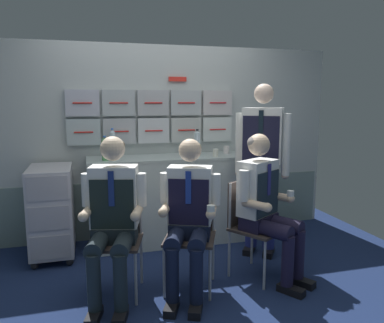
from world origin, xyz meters
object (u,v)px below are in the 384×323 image
at_px(crew_member_left, 113,212).
at_px(coffee_cup_spare, 226,150).
at_px(water_bottle_tall, 113,143).
at_px(folding_chair_left, 117,228).
at_px(service_trolley, 52,209).
at_px(folding_chair_right, 191,224).
at_px(crew_member_by_counter, 266,201).
at_px(folding_chair_by_counter, 249,217).
at_px(crew_member_standing, 262,154).
at_px(crew_member_right, 189,211).

xyz_separation_m(crew_member_left, coffee_cup_spare, (1.36, 1.16, 0.29)).
bearing_deg(water_bottle_tall, folding_chair_left, -92.95).
relative_size(service_trolley, folding_chair_right, 1.07).
height_order(folding_chair_left, crew_member_by_counter, crew_member_by_counter).
height_order(crew_member_by_counter, water_bottle_tall, crew_member_by_counter).
bearing_deg(service_trolley, folding_chair_by_counter, -26.68).
bearing_deg(folding_chair_left, crew_member_left, -104.61).
height_order(folding_chair_left, crew_member_standing, crew_member_standing).
xyz_separation_m(service_trolley, crew_member_by_counter, (1.81, -1.00, 0.21)).
height_order(crew_member_right, folding_chair_by_counter, crew_member_right).
relative_size(crew_member_standing, coffee_cup_spare, 20.20).
height_order(service_trolley, folding_chair_left, service_trolley).
bearing_deg(crew_member_left, folding_chair_right, 7.04).
relative_size(folding_chair_left, crew_member_standing, 0.49).
distance_m(folding_chair_by_counter, coffee_cup_spare, 1.14).
bearing_deg(crew_member_standing, crew_member_right, -146.75).
bearing_deg(folding_chair_right, folding_chair_by_counter, 5.33).
height_order(crew_member_left, folding_chair_right, crew_member_left).
height_order(crew_member_standing, water_bottle_tall, crew_member_standing).
xyz_separation_m(service_trolley, crew_member_right, (1.11, -1.07, 0.20)).
bearing_deg(folding_chair_left, crew_member_standing, 14.38).
bearing_deg(crew_member_standing, crew_member_by_counter, -111.85).
distance_m(service_trolley, crew_member_right, 1.55).
distance_m(folding_chair_right, folding_chair_by_counter, 0.55).
xyz_separation_m(water_bottle_tall, coffee_cup_spare, (1.26, -0.06, -0.10)).
bearing_deg(folding_chair_left, water_bottle_tall, 87.05).
bearing_deg(crew_member_by_counter, water_bottle_tall, 134.20).
bearing_deg(coffee_cup_spare, folding_chair_by_counter, -98.98).
bearing_deg(folding_chair_by_counter, crew_member_right, -161.80).
bearing_deg(water_bottle_tall, folding_chair_right, -64.16).
relative_size(folding_chair_right, coffee_cup_spare, 10.00).
bearing_deg(folding_chair_right, service_trolley, 141.96).
relative_size(crew_member_by_counter, water_bottle_tall, 4.13).
bearing_deg(crew_member_by_counter, crew_member_left, 179.81).
distance_m(folding_chair_by_counter, crew_member_standing, 0.70).
height_order(crew_member_standing, coffee_cup_spare, crew_member_standing).
bearing_deg(crew_member_left, folding_chair_by_counter, 6.26).
bearing_deg(crew_member_standing, service_trolley, 166.92).
height_order(folding_chair_by_counter, crew_member_standing, crew_member_standing).
bearing_deg(water_bottle_tall, crew_member_standing, -26.20).
xyz_separation_m(crew_member_right, crew_member_standing, (0.91, 0.60, 0.34)).
bearing_deg(crew_member_right, folding_chair_right, 67.73).
relative_size(folding_chair_left, water_bottle_tall, 2.75).
relative_size(folding_chair_right, crew_member_standing, 0.49).
xyz_separation_m(crew_member_left, crew_member_right, (0.58, -0.07, -0.02)).
relative_size(folding_chair_left, folding_chair_right, 1.00).
height_order(folding_chair_left, folding_chair_right, same).
bearing_deg(crew_member_by_counter, folding_chair_by_counter, 122.32).
height_order(folding_chair_right, coffee_cup_spare, coffee_cup_spare).
relative_size(crew_member_right, water_bottle_tall, 4.06).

